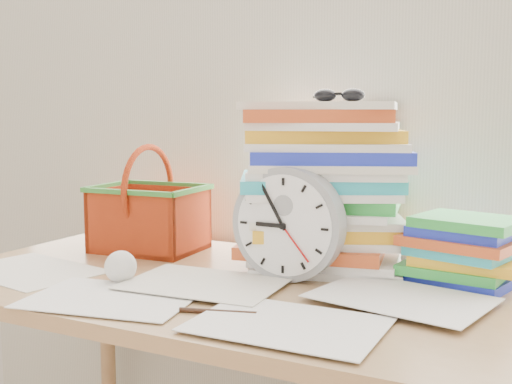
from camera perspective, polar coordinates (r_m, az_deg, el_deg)
The scene contains 10 objects.
curtain at distance 1.66m, azimuth 5.97°, elevation 13.84°, with size 2.40×0.01×2.50m, color beige.
desk at distance 1.37m, azimuth -0.23°, elevation -11.17°, with size 1.40×0.70×0.75m.
paper_stack at distance 1.48m, azimuth 6.08°, elevation 0.61°, with size 0.37×0.31×0.38m, color white, non-canonical shape.
clock at distance 1.35m, azimuth 2.90°, elevation -2.84°, with size 0.24×0.24×0.05m, color gray.
sunglasses at distance 1.46m, azimuth 7.38°, elevation 8.52°, with size 0.13×0.11×0.03m, color black, non-canonical shape.
book_stack at distance 1.38m, azimuth 17.76°, elevation -5.01°, with size 0.24×0.19×0.14m, color white, non-canonical shape.
basket at distance 1.66m, azimuth -9.50°, elevation -0.62°, with size 0.27×0.21×0.27m, color #B83812, non-canonical shape.
crumpled_ball at distance 1.38m, azimuth -11.96°, elevation -6.49°, with size 0.07×0.07×0.07m, color white.
pen at distance 1.15m, azimuth -3.43°, elevation -10.59°, with size 0.01×0.01×0.14m, color black.
scattered_papers at distance 1.34m, azimuth -0.23°, elevation -7.90°, with size 1.26×0.42×0.02m, color white, non-canonical shape.
Camera 1 is at (0.60, 0.45, 1.10)m, focal length 45.00 mm.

